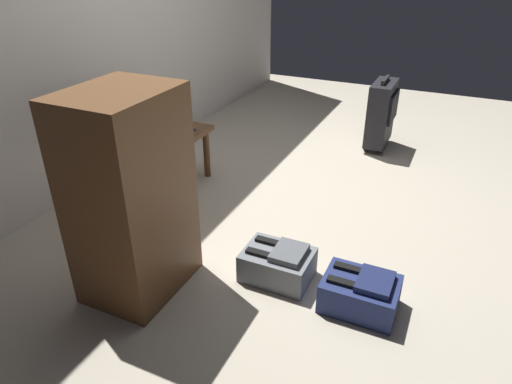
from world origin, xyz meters
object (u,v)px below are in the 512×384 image
object	(u,v)px
suitcase_upright_charcoal	(381,113)
side_cabinet	(131,197)
backpack_grey	(278,264)
bench	(159,152)
cell_phone	(186,129)
duffel_bag_olive	(141,134)
backpack_navy	(361,293)

from	to	relation	value
suitcase_upright_charcoal	side_cabinet	size ratio (longest dim) A/B	0.59
backpack_grey	bench	bearing A→B (deg)	65.56
bench	cell_phone	world-z (taller)	cell_phone
cell_phone	side_cabinet	size ratio (longest dim) A/B	0.13
cell_phone	suitcase_upright_charcoal	size ratio (longest dim) A/B	0.22
duffel_bag_olive	backpack_navy	size ratio (longest dim) A/B	1.16
bench	backpack_navy	distance (m)	1.75
duffel_bag_olive	suitcase_upright_charcoal	size ratio (longest dim) A/B	0.68
suitcase_upright_charcoal	backpack_navy	distance (m)	2.25
cell_phone	backpack_grey	world-z (taller)	cell_phone
backpack_grey	backpack_navy	bearing A→B (deg)	-95.69
duffel_bag_olive	cell_phone	world-z (taller)	duffel_bag_olive
suitcase_upright_charcoal	side_cabinet	bearing A→B (deg)	162.85
duffel_bag_olive	backpack_grey	size ratio (longest dim) A/B	1.16
bench	side_cabinet	xyz separation A→B (m)	(-0.89, -0.49, 0.19)
cell_phone	suitcase_upright_charcoal	bearing A→B (deg)	-42.94
duffel_bag_olive	suitcase_upright_charcoal	bearing A→B (deg)	-35.09
bench	backpack_grey	xyz separation A→B (m)	(-0.52, -1.15, -0.26)
bench	duffel_bag_olive	bearing A→B (deg)	180.00
bench	suitcase_upright_charcoal	distance (m)	2.07
backpack_grey	backpack_navy	distance (m)	0.48
backpack_grey	backpack_navy	xyz separation A→B (m)	(-0.05, -0.48, 0.00)
suitcase_upright_charcoal	backpack_navy	bearing A→B (deg)	-170.50
backpack_navy	side_cabinet	world-z (taller)	side_cabinet
bench	backpack_navy	world-z (taller)	bench
bench	duffel_bag_olive	distance (m)	0.26
suitcase_upright_charcoal	backpack_grey	distance (m)	2.17
bench	side_cabinet	bearing A→B (deg)	-151.35
cell_phone	side_cabinet	distance (m)	1.29
side_cabinet	suitcase_upright_charcoal	bearing A→B (deg)	-17.15
backpack_navy	cell_phone	bearing A→B (deg)	60.92
duffel_bag_olive	side_cabinet	xyz separation A→B (m)	(-0.72, -0.49, -0.01)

